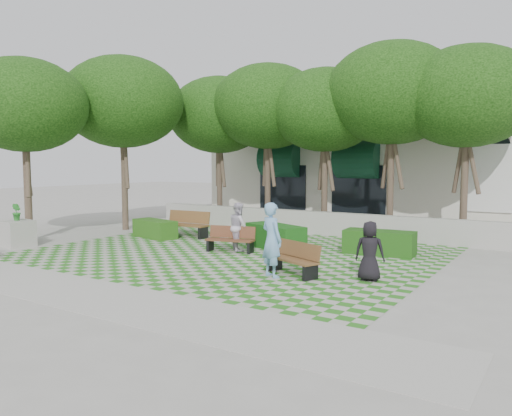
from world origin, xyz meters
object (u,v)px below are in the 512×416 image
Objects in this scene: bench_east at (294,259)px; hedge_east at (379,243)px; person_blue at (272,240)px; bench_west at (186,225)px; bench_mid at (231,240)px; planter_back at (18,232)px; hedge_midright at (275,236)px; person_dark at (370,251)px; person_white at (239,227)px; hedge_west at (155,229)px.

hedge_east is (0.87, 3.88, -0.03)m from bench_east.
hedge_east is 4.59m from person_blue.
bench_west is at bearing -9.37° from person_blue.
bench_west is at bearing 173.85° from bench_east.
planter_back is at bearing -168.85° from bench_mid.
person_blue is at bearing -36.18° from bench_west.
bench_west is 1.30× the size of planter_back.
bench_mid is at bearing 172.99° from bench_east.
person_dark is at bearing -33.02° from hedge_midright.
planter_back is (-9.80, -1.28, 0.09)m from bench_east.
bench_east is 3.81m from person_white.
bench_mid is 0.73× the size of hedge_midright.
hedge_west is at bearing -174.69° from hedge_midright.
person_white is at bearing 60.56° from bench_mid.
person_white reaches higher than person_dark.
person_dark is (8.35, -3.09, 0.24)m from bench_west.
person_white is (6.65, 3.41, 0.29)m from planter_back.
hedge_midright is 4.23m from person_blue.
hedge_east is 3.62m from person_dark.
bench_east is at bearing -102.62° from hedge_east.
person_blue is (2.06, -3.66, 0.53)m from hedge_midright.
bench_mid is 1.04× the size of person_white.
hedge_east is 8.34m from hedge_west.
bench_mid is 3.74m from person_blue.
person_white reaches higher than planter_back.
hedge_east is 4.40m from person_white.
person_blue is 3.85m from person_white.
hedge_midright is 5.04m from person_dark.
planter_back is at bearing -2.73° from person_dark.
person_dark reaches higher than bench_east.
hedge_west is 9.49m from person_dark.
person_white is at bearing -156.30° from hedge_east.
hedge_midright is at bearing -44.04° from person_dark.
hedge_midright is 1.43× the size of person_white.
planter_back reaches higher than bench_mid.
bench_west is at bearing -31.32° from person_dark.
planter_back is (-6.56, -3.08, 0.10)m from bench_mid.
person_dark reaches higher than bench_mid.
bench_west is 5.79m from planter_back.
hedge_midright is (4.13, -0.35, -0.08)m from bench_west.
person_blue reaches higher than hedge_midright.
hedge_west is at bearing 34.65° from person_white.
person_white is (3.38, -1.37, 0.30)m from bench_west.
person_blue is at bearing 12.01° from person_dark.
bench_west is 0.90× the size of hedge_east.
planter_back is 0.95× the size of person_white.
hedge_east is 1.10× the size of hedge_west.
hedge_midright is at bearing -167.34° from hedge_east.
hedge_midright is 1.52× the size of planter_back.
planter_back is at bearing -154.16° from hedge_east.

